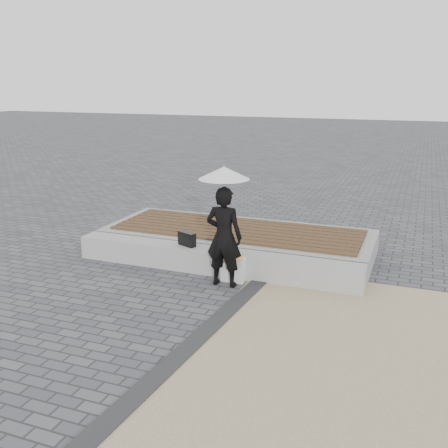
# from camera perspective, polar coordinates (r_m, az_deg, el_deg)

# --- Properties ---
(ground) EXTENTS (80.00, 80.00, 0.00)m
(ground) POSITION_cam_1_polar(r_m,az_deg,el_deg) (7.44, -5.90, -9.31)
(ground) COLOR #535459
(ground) RESTS_ON ground
(terrazzo_zone) EXTENTS (5.00, 5.00, 0.02)m
(terrazzo_zone) POSITION_cam_1_polar(r_m,az_deg,el_deg) (6.31, 19.64, -14.95)
(terrazzo_zone) COLOR #C8AF89
(terrazzo_zone) RESTS_ON ground
(edging_band) EXTENTS (0.61, 5.20, 0.04)m
(edging_band) POSITION_cam_1_polar(r_m,az_deg,el_deg) (6.74, -2.06, -11.85)
(edging_band) COLOR #2C2C2E
(edging_band) RESTS_ON ground
(seating_ledge) EXTENTS (5.00, 0.45, 0.40)m
(seating_ledge) POSITION_cam_1_polar(r_m,az_deg,el_deg) (8.71, -1.17, -4.04)
(seating_ledge) COLOR #ADAEA8
(seating_ledge) RESTS_ON ground
(timber_platform) EXTENTS (5.00, 2.00, 0.40)m
(timber_platform) POSITION_cam_1_polar(r_m,az_deg,el_deg) (9.78, 1.50, -1.85)
(timber_platform) COLOR #A0A09B
(timber_platform) RESTS_ON ground
(timber_decking) EXTENTS (4.60, 1.60, 0.04)m
(timber_decking) POSITION_cam_1_polar(r_m,az_deg,el_deg) (9.71, 1.51, -0.61)
(timber_decking) COLOR brown
(timber_decking) RESTS_ON timber_platform
(woman) EXTENTS (0.58, 0.38, 1.59)m
(woman) POSITION_cam_1_polar(r_m,az_deg,el_deg) (7.96, 0.00, -1.42)
(woman) COLOR black
(woman) RESTS_ON ground
(parasol) EXTENTS (0.77, 0.77, 0.98)m
(parasol) POSITION_cam_1_polar(r_m,az_deg,el_deg) (7.73, 0.00, 5.67)
(parasol) COLOR #B3B3B8
(parasol) RESTS_ON ground
(handbag) EXTENTS (0.36, 0.25, 0.24)m
(handbag) POSITION_cam_1_polar(r_m,az_deg,el_deg) (8.81, -4.11, -1.66)
(handbag) COLOR black
(handbag) RESTS_ON seating_ledge
(canvas_tote) EXTENTS (0.39, 0.17, 0.41)m
(canvas_tote) POSITION_cam_1_polar(r_m,az_deg,el_deg) (8.29, 1.01, -5.02)
(canvas_tote) COLOR silver
(canvas_tote) RESTS_ON ground
(magazine) EXTENTS (0.36, 0.29, 0.01)m
(magazine) POSITION_cam_1_polar(r_m,az_deg,el_deg) (8.17, 0.90, -3.74)
(magazine) COLOR #E2553C
(magazine) RESTS_ON canvas_tote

